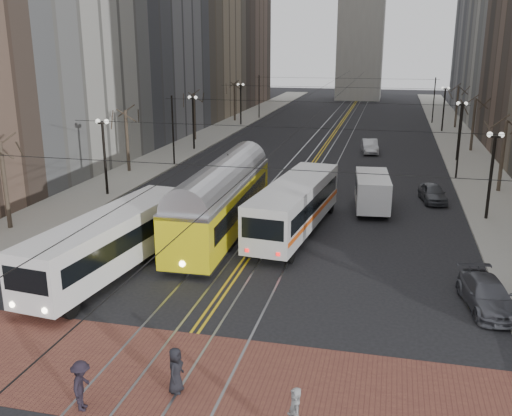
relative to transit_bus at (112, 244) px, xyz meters
The scene contains 19 objects.
ground 7.56m from the transit_bus, 33.87° to the right, with size 260.00×260.00×0.00m, color black.
sidewalk_left 41.85m from the transit_bus, 102.23° to the left, with size 5.00×140.00×0.15m, color gray.
sidewalk_right 46.04m from the transit_bus, 62.65° to the left, with size 5.00×140.00×0.15m, color gray.
crosswalk_band 10.30m from the transit_bus, 52.91° to the right, with size 25.00×6.00×0.01m, color brown.
streetcar_rails 41.36m from the transit_bus, 81.45° to the left, with size 4.80×130.00×0.02m, color gray.
centre_lines 41.36m from the transit_bus, 81.45° to the left, with size 0.42×130.00×0.01m, color gold.
lamp_posts 25.41m from the transit_bus, 76.00° to the left, with size 27.60×57.20×5.60m.
street_trees 31.75m from the transit_bus, 78.84° to the left, with size 31.68×53.28×5.60m.
trolley_wires 31.40m from the transit_bus, 78.69° to the left, with size 25.96×120.00×6.60m.
transit_bus is the anchor object (origin of this frame).
streetcar 8.13m from the transit_bus, 63.38° to the left, with size 2.77×14.90×3.51m, color yellow.
rear_bus 11.57m from the transit_bus, 46.67° to the left, with size 2.66×12.25×3.19m, color silver.
cargo_van 19.04m from the transit_bus, 49.52° to the left, with size 2.19×5.70×2.52m, color silver.
sedan_grey 24.44m from the transit_bus, 47.05° to the left, with size 1.58×3.94×1.34m, color #44464C.
sedan_silver 38.31m from the transit_bus, 72.93° to the left, with size 1.54×4.42×1.46m, color #ACAEB4.
sedan_parked 17.96m from the transit_bus, ahead, with size 1.84×4.52×1.31m, color #46474F.
pedestrian_a 11.37m from the transit_bus, 52.63° to the right, with size 0.78×0.51×1.60m, color black.
pedestrian_b 15.43m from the transit_bus, 43.56° to the right, with size 0.65×0.43×1.78m, color gray.
pedestrian_d 11.50m from the transit_bus, 67.76° to the right, with size 1.10×0.63×1.70m, color black.
Camera 1 is at (7.23, -20.55, 11.30)m, focal length 40.00 mm.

